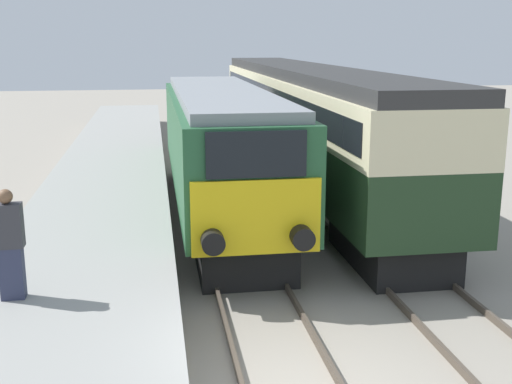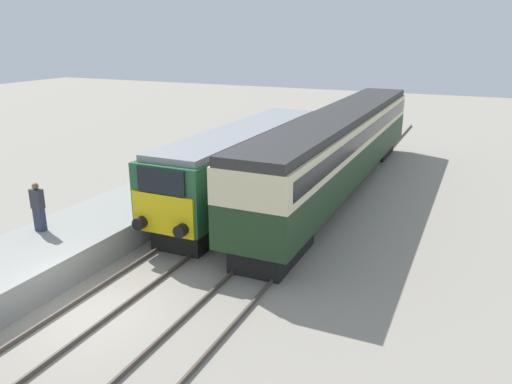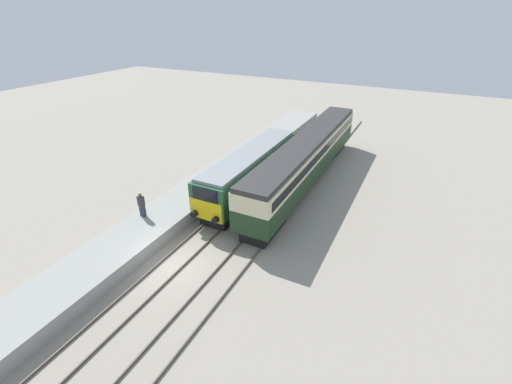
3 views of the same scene
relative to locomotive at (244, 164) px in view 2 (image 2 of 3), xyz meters
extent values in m
plane|color=gray|center=(0.00, -10.29, -2.04)|extent=(120.00, 120.00, 0.00)
cube|color=gray|center=(-3.30, -2.29, -1.53)|extent=(3.50, 50.00, 1.03)
cube|color=#4C4238|center=(-0.72, -5.29, -1.97)|extent=(0.07, 60.00, 0.14)
cube|color=#4C4238|center=(0.72, -5.29, -1.97)|extent=(0.07, 60.00, 0.14)
cube|color=#4C4238|center=(2.68, -5.29, -1.97)|extent=(0.07, 60.00, 0.14)
cube|color=#4C4238|center=(4.12, -5.29, -1.97)|extent=(0.07, 60.00, 0.14)
cube|color=black|center=(0.00, -3.89, -1.54)|extent=(2.03, 4.00, 1.00)
cube|color=black|center=(0.00, 3.97, -1.54)|extent=(2.03, 4.00, 1.00)
cube|color=#235633|center=(0.00, 0.04, 0.17)|extent=(2.70, 12.86, 2.43)
cube|color=yellow|center=(0.00, -6.43, -0.31)|extent=(2.48, 0.10, 1.46)
cube|color=black|center=(0.00, -6.43, 0.90)|extent=(1.89, 0.10, 0.87)
cube|color=gray|center=(0.00, 0.04, 1.50)|extent=(2.38, 12.34, 0.24)
cylinder|color=black|center=(-0.85, -6.64, -0.69)|extent=(0.44, 0.35, 0.44)
cylinder|color=black|center=(0.85, -6.64, -0.69)|extent=(0.44, 0.35, 0.44)
cube|color=black|center=(3.40, -4.62, -1.57)|extent=(1.89, 3.60, 0.95)
cube|color=black|center=(3.40, 12.71, -1.57)|extent=(1.89, 3.60, 0.95)
cube|color=#1E381E|center=(3.40, 4.04, -0.31)|extent=(2.70, 21.73, 1.57)
cube|color=beige|center=(3.40, 4.04, 1.09)|extent=(2.71, 21.73, 1.23)
cube|color=black|center=(3.40, 4.04, 1.09)|extent=(2.75, 20.86, 0.68)
cube|color=#2D2D2D|center=(3.40, 4.04, 1.88)|extent=(2.48, 21.73, 0.36)
cube|color=#2D334C|center=(-4.13, -8.01, -0.59)|extent=(0.36, 0.24, 0.84)
cube|color=#333338|center=(-4.13, -8.01, 0.18)|extent=(0.44, 0.26, 0.70)
sphere|color=brown|center=(-4.13, -8.01, 0.64)|extent=(0.23, 0.23, 0.23)
camera|label=1|loc=(-1.85, -17.96, 2.96)|focal=45.00mm
camera|label=2|loc=(9.65, -19.81, 5.70)|focal=35.00mm
camera|label=3|loc=(11.72, -22.34, 11.55)|focal=24.00mm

